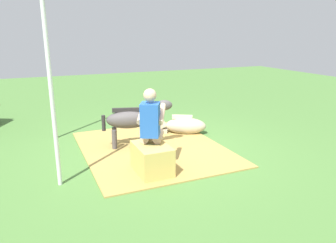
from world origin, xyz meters
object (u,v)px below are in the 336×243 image
(person_seated, at_px, (151,125))
(hay_bale, at_px, (152,159))
(pony_lying, at_px, (181,125))
(pony_standing, at_px, (133,120))
(tent_pole_left, at_px, (52,99))
(tent_pole_right, at_px, (49,78))

(person_seated, bearing_deg, hay_bale, 160.24)
(pony_lying, bearing_deg, person_seated, 140.24)
(person_seated, distance_m, pony_standing, 1.13)
(pony_standing, height_order, tent_pole_left, tent_pole_left)
(pony_lying, height_order, tent_pole_left, tent_pole_left)
(person_seated, relative_size, pony_standing, 1.02)
(pony_standing, height_order, tent_pole_right, tent_pole_right)
(pony_lying, height_order, tent_pole_right, tent_pole_right)
(pony_standing, bearing_deg, tent_pole_right, 49.19)
(hay_bale, bearing_deg, tent_pole_right, 27.43)
(pony_lying, bearing_deg, tent_pole_right, 73.55)
(tent_pole_right, bearing_deg, hay_bale, -152.57)
(hay_bale, height_order, tent_pole_right, tent_pole_right)
(hay_bale, xyz_separation_m, person_seated, (0.15, -0.05, 0.51))
(hay_bale, distance_m, pony_lying, 2.14)
(person_seated, relative_size, tent_pole_right, 0.53)
(tent_pole_left, bearing_deg, pony_standing, -53.59)
(pony_standing, bearing_deg, pony_lying, -71.24)
(tent_pole_right, bearing_deg, person_seated, -150.03)
(person_seated, distance_m, tent_pole_left, 1.53)
(pony_lying, bearing_deg, tent_pole_left, 119.16)
(hay_bale, xyz_separation_m, pony_lying, (1.68, -1.32, -0.04))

